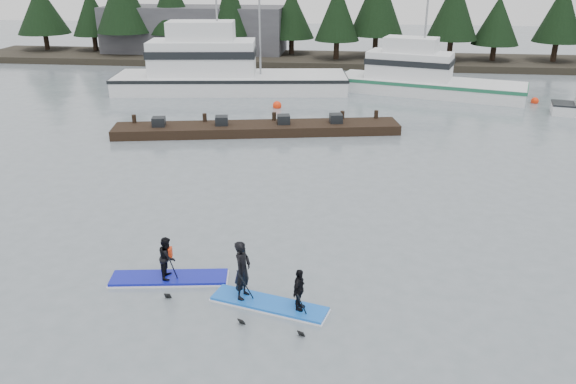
# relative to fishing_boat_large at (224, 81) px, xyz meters

# --- Properties ---
(ground) EXTENTS (160.00, 160.00, 0.00)m
(ground) POSITION_rel_fishing_boat_large_xyz_m (7.51, -28.29, -0.74)
(ground) COLOR slate
(ground) RESTS_ON ground
(far_shore) EXTENTS (70.00, 8.00, 0.60)m
(far_shore) POSITION_rel_fishing_boat_large_xyz_m (7.51, 13.71, -0.44)
(far_shore) COLOR #2D281E
(far_shore) RESTS_ON ground
(treeline) EXTENTS (60.00, 4.00, 8.00)m
(treeline) POSITION_rel_fishing_boat_large_xyz_m (7.51, 13.71, -0.74)
(treeline) COLOR black
(treeline) RESTS_ON ground
(waterfront_building) EXTENTS (18.00, 6.00, 5.00)m
(waterfront_building) POSITION_rel_fishing_boat_large_xyz_m (-6.49, 15.71, 1.76)
(waterfront_building) COLOR #4C4C51
(waterfront_building) RESTS_ON ground
(fishing_boat_large) EXTENTS (17.63, 6.92, 9.74)m
(fishing_boat_large) POSITION_rel_fishing_boat_large_xyz_m (0.00, 0.00, 0.00)
(fishing_boat_large) COLOR white
(fishing_boat_large) RESTS_ON ground
(fishing_boat_medium) EXTENTS (13.91, 7.43, 8.12)m
(fishing_boat_medium) POSITION_rel_fishing_boat_large_xyz_m (14.93, 0.83, -0.17)
(fishing_boat_medium) COLOR white
(fishing_boat_medium) RESTS_ON ground
(floating_dock) EXTENTS (16.22, 5.15, 0.54)m
(floating_dock) POSITION_rel_fishing_boat_large_xyz_m (4.41, -11.03, -0.47)
(floating_dock) COLOR black
(floating_dock) RESTS_ON ground
(buoy_c) EXTENTS (0.52, 0.52, 0.52)m
(buoy_c) POSITION_rel_fishing_boat_large_xyz_m (22.26, -1.41, -0.74)
(buoy_c) COLOR #FF310C
(buoy_c) RESTS_ON ground
(buoy_b) EXTENTS (0.59, 0.59, 0.59)m
(buoy_b) POSITION_rel_fishing_boat_large_xyz_m (4.71, -4.90, -0.74)
(buoy_b) COLOR #FF310C
(buoy_b) RESTS_ON ground
(paddleboard_solo) EXTENTS (3.61, 1.37, 1.88)m
(paddleboard_solo) POSITION_rel_fishing_boat_large_xyz_m (4.42, -27.13, -0.28)
(paddleboard_solo) COLOR #1118A4
(paddleboard_solo) RESTS_ON ground
(paddleboard_duo) EXTENTS (3.44, 1.72, 2.35)m
(paddleboard_duo) POSITION_rel_fishing_boat_large_xyz_m (7.54, -28.12, -0.08)
(paddleboard_duo) COLOR blue
(paddleboard_duo) RESTS_ON ground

